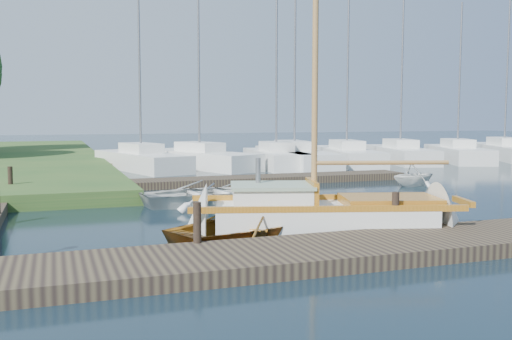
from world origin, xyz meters
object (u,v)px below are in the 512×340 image
object	(u,v)px
mooring_post_5	(10,178)
tender_a	(206,191)
mooring_post_1	(197,222)
marina_boat_3	(294,155)
marina_boat_5	(400,153)
dinghy	(249,221)
marina_boat_4	(347,154)
marina_boat_2	(276,157)
mooring_post_2	(395,210)
tender_d	(414,172)
marina_boat_0	(141,159)
marina_boat_6	(457,152)
marina_boat_7	(504,150)
tender_c	(238,191)
sailboat	(329,219)
marina_boat_1	(200,157)

from	to	relation	value
mooring_post_5	tender_a	bearing A→B (deg)	-29.58
mooring_post_1	tender_a	xyz separation A→B (m)	(1.91, 6.65, -0.28)
marina_boat_3	marina_boat_5	bearing A→B (deg)	-83.30
dinghy	tender_a	world-z (taller)	tender_a
mooring_post_5	marina_boat_4	world-z (taller)	marina_boat_4
mooring_post_5	marina_boat_5	bearing A→B (deg)	23.40
marina_boat_2	marina_boat_4	xyz separation A→B (m)	(4.71, 0.62, -0.01)
mooring_post_2	tender_a	bearing A→B (deg)	111.30
dinghy	tender_d	xyz separation A→B (m)	(9.46, 7.24, 0.14)
tender_a	marina_boat_5	size ratio (longest dim) A/B	0.38
marina_boat_0	marina_boat_4	size ratio (longest dim) A/B	1.08
marina_boat_2	marina_boat_5	bearing A→B (deg)	-78.00
tender_a	tender_d	bearing A→B (deg)	-85.03
marina_boat_2	marina_boat_3	world-z (taller)	marina_boat_3
tender_a	marina_boat_6	xyz separation A→B (m)	(19.30, 11.90, 0.14)
dinghy	marina_boat_2	world-z (taller)	marina_boat_2
mooring_post_1	marina_boat_2	distance (m)	20.54
marina_boat_7	marina_boat_6	bearing A→B (deg)	127.31
marina_boat_6	tender_c	bearing A→B (deg)	144.82
marina_boat_4	marina_boat_5	world-z (taller)	marina_boat_5
sailboat	tender_d	xyz separation A→B (m)	(7.48, 7.30, 0.20)
dinghy	marina_boat_7	world-z (taller)	marina_boat_7
marina_boat_1	marina_boat_3	xyz separation A→B (m)	(5.53, -0.20, 0.00)
marina_boat_1	marina_boat_3	distance (m)	5.53
tender_d	marina_boat_7	size ratio (longest dim) A/B	0.18
marina_boat_4	tender_a	bearing A→B (deg)	149.63
mooring_post_2	tender_a	world-z (taller)	mooring_post_2
tender_c	marina_boat_6	bearing A→B (deg)	-65.16
mooring_post_1	marina_boat_3	size ratio (longest dim) A/B	0.06
marina_boat_7	tender_c	bearing A→B (deg)	143.78
mooring_post_1	dinghy	xyz separation A→B (m)	(1.51, 1.29, -0.30)
dinghy	marina_boat_0	size ratio (longest dim) A/B	0.36
marina_boat_3	dinghy	bearing A→B (deg)	159.57
dinghy	marina_boat_4	bearing A→B (deg)	-56.66
mooring_post_2	tender_c	bearing A→B (deg)	101.71
mooring_post_1	tender_c	world-z (taller)	mooring_post_1
tender_c	mooring_post_2	bearing A→B (deg)	-176.10
sailboat	marina_boat_4	distance (m)	20.57
mooring_post_2	marina_boat_7	bearing A→B (deg)	42.53
tender_a	tender_c	distance (m)	1.19
mooring_post_1	tender_d	size ratio (longest dim) A/B	0.39
dinghy	marina_boat_7	xyz separation A→B (m)	(24.34, 18.30, 0.16)
marina_boat_0	marina_boat_5	bearing A→B (deg)	-105.96
marina_boat_3	marina_boat_4	xyz separation A→B (m)	(3.29, -0.14, -0.01)
marina_boat_2	tender_a	bearing A→B (deg)	155.38
tender_a	marina_boat_4	xyz separation A→B (m)	(11.79, 12.45, 0.14)
marina_boat_7	marina_boat_5	bearing A→B (deg)	116.54
mooring_post_2	marina_boat_1	world-z (taller)	marina_boat_1
mooring_post_1	mooring_post_5	xyz separation A→B (m)	(-4.00, 10.00, 0.00)
marina_boat_0	marina_boat_1	size ratio (longest dim) A/B	0.99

